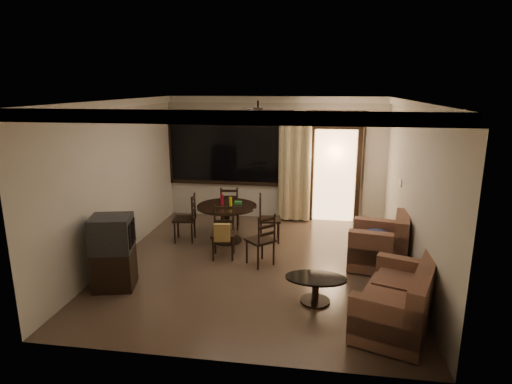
% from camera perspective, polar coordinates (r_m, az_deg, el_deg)
% --- Properties ---
extents(ground, '(5.50, 5.50, 0.00)m').
position_cam_1_polar(ground, '(7.59, 0.24, -9.55)').
color(ground, '#7F6651').
rests_on(ground, ground).
extents(room_shell, '(5.50, 6.70, 5.50)m').
position_cam_1_polar(room_shell, '(8.74, 5.83, 6.05)').
color(room_shell, beige).
rests_on(room_shell, ground).
extents(dining_table, '(1.18, 1.18, 0.96)m').
position_cam_1_polar(dining_table, '(8.49, -3.88, -2.80)').
color(dining_table, black).
rests_on(dining_table, ground).
extents(dining_chair_west, '(0.47, 0.47, 0.95)m').
position_cam_1_polar(dining_chair_west, '(8.68, -9.39, -4.64)').
color(dining_chair_west, black).
rests_on(dining_chair_west, ground).
extents(dining_chair_east, '(0.47, 0.47, 0.95)m').
position_cam_1_polar(dining_chair_east, '(8.55, 1.75, -4.75)').
color(dining_chair_east, black).
rests_on(dining_chair_east, ground).
extents(dining_chair_south, '(0.47, 0.52, 0.95)m').
position_cam_1_polar(dining_chair_south, '(7.76, -4.37, -6.59)').
color(dining_chair_south, black).
rests_on(dining_chair_south, ground).
extents(dining_chair_north, '(0.47, 0.47, 0.95)m').
position_cam_1_polar(dining_chair_north, '(9.32, -3.48, -3.16)').
color(dining_chair_north, black).
rests_on(dining_chair_north, ground).
extents(tv_cabinet, '(0.70, 0.66, 1.14)m').
position_cam_1_polar(tv_cabinet, '(6.90, -18.50, -7.63)').
color(tv_cabinet, black).
rests_on(tv_cabinet, ground).
extents(sofa, '(1.32, 1.75, 0.84)m').
position_cam_1_polar(sofa, '(5.97, 18.76, -13.69)').
color(sofa, '#492821').
rests_on(sofa, ground).
extents(armchair, '(1.09, 1.09, 0.93)m').
position_cam_1_polar(armchair, '(7.62, 16.46, -6.91)').
color(armchair, '#492821').
rests_on(armchair, ground).
extents(coffee_table, '(0.88, 0.53, 0.39)m').
position_cam_1_polar(coffee_table, '(6.31, 7.96, -12.24)').
color(coffee_table, black).
rests_on(coffee_table, ground).
extents(side_chair, '(0.58, 0.58, 0.93)m').
position_cam_1_polar(side_chair, '(7.46, 0.62, -7.65)').
color(side_chair, black).
rests_on(side_chair, ground).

